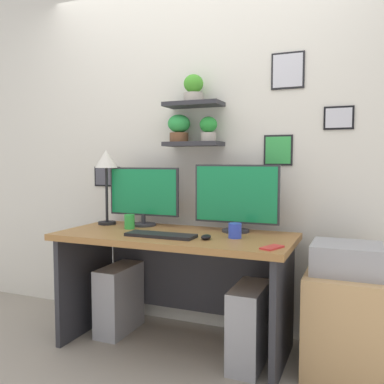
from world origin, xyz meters
The scene contains 15 objects.
ground_plane centered at (0.00, 0.00, 0.00)m, with size 8.00×8.00×0.00m, color gray.
back_wall_assembly centered at (0.00, 0.44, 1.36)m, with size 4.40×0.24×2.70m.
desk centered at (0.00, 0.05, 0.54)m, with size 1.51×0.68×0.75m.
monitor_left centered at (-0.34, 0.22, 0.97)m, with size 0.54×0.18×0.42m.
monitor_right centered at (0.34, 0.22, 0.98)m, with size 0.57×0.18×0.44m.
keyboard centered at (-0.03, -0.13, 0.76)m, with size 0.44×0.14×0.02m, color black.
computer_mouse centered at (0.26, -0.11, 0.77)m, with size 0.06×0.09×0.03m, color black.
desk_lamp centered at (-0.62, 0.16, 1.18)m, with size 0.16×0.16×0.54m.
cell_phone centered at (0.67, -0.21, 0.76)m, with size 0.07×0.14×0.01m, color red.
coffee_mug centered at (0.40, 0.00, 0.80)m, with size 0.08×0.08×0.09m, color blue.
pen_cup centered at (-0.36, 0.05, 0.80)m, with size 0.07×0.07×0.10m, color green.
drawer_cabinet centered at (1.04, 0.09, 0.29)m, with size 0.44×0.50×0.58m, color tan.
printer centered at (1.04, 0.09, 0.66)m, with size 0.38×0.34×0.17m, color #9E9EA3.
computer_tower_left centered at (-0.47, 0.07, 0.24)m, with size 0.18×0.40×0.47m, color #99999E.
computer_tower_right centered at (0.51, -0.05, 0.24)m, with size 0.18×0.40×0.48m, color #99999E.
Camera 1 is at (1.10, -2.39, 1.22)m, focal length 38.72 mm.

